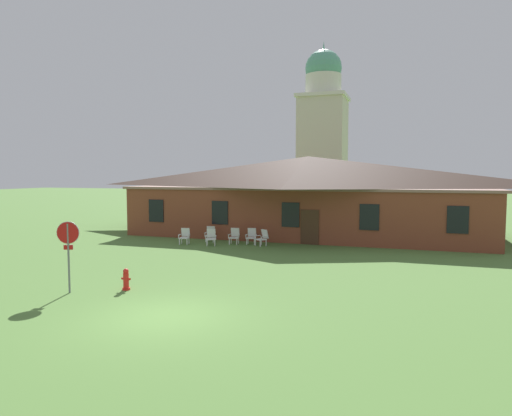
{
  "coord_description": "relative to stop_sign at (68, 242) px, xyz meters",
  "views": [
    {
      "loc": [
        6.77,
        -11.58,
        4.23
      ],
      "look_at": [
        -0.2,
        8.95,
        2.59
      ],
      "focal_mm": 31.7,
      "sensor_mm": 36.0,
      "label": 1
    }
  ],
  "objects": [
    {
      "name": "lawn_chair_left_end",
      "position": [
        0.3,
        11.46,
        -1.31
      ],
      "size": [
        0.78,
        0.83,
        0.96
      ],
      "color": "white",
      "rests_on": "ground"
    },
    {
      "name": "lawn_chair_by_porch",
      "position": [
        -1.41,
        11.4,
        -1.31
      ],
      "size": [
        0.72,
        0.76,
        0.96
      ],
      "color": "white",
      "rests_on": "ground"
    },
    {
      "name": "lawn_chair_middle",
      "position": [
        1.42,
        12.4,
        -1.31
      ],
      "size": [
        0.7,
        0.73,
        0.96
      ],
      "color": "silver",
      "rests_on": "ground"
    },
    {
      "name": "dome_tower",
      "position": [
        2.39,
        36.0,
        6.52
      ],
      "size": [
        5.18,
        5.18,
        18.3
      ],
      "color": "beige",
      "rests_on": "ground"
    },
    {
      "name": "brick_building",
      "position": [
        4.59,
        18.64,
        0.97
      ],
      "size": [
        24.16,
        10.4,
        5.47
      ],
      "color": "brown",
      "rests_on": "ground"
    },
    {
      "name": "lawn_chair_right_end",
      "position": [
        2.41,
        12.68,
        -1.31
      ],
      "size": [
        0.71,
        0.75,
        0.96
      ],
      "color": "white",
      "rests_on": "ground"
    },
    {
      "name": "lawn_chair_far_side",
      "position": [
        3.24,
        12.28,
        -1.31
      ],
      "size": [
        0.85,
        0.87,
        0.96
      ],
      "color": "white",
      "rests_on": "ground"
    },
    {
      "name": "stop_sign",
      "position": [
        0.0,
        0.0,
        0.0
      ],
      "size": [
        0.76,
        0.31,
        2.56
      ],
      "color": "slate",
      "rests_on": "ground"
    },
    {
      "name": "lawn_chair_near_door",
      "position": [
        -0.33,
        12.76,
        -1.31
      ],
      "size": [
        0.73,
        0.78,
        0.96
      ],
      "color": "silver",
      "rests_on": "ground"
    },
    {
      "name": "fire_hydrant",
      "position": [
        1.66,
        1.0,
        -1.44
      ],
      "size": [
        0.36,
        0.28,
        0.79
      ],
      "color": "red",
      "rests_on": "ground"
    },
    {
      "name": "ground_plane",
      "position": [
        4.59,
        -1.24,
        -1.81
      ],
      "size": [
        200.0,
        200.0,
        0.0
      ],
      "primitive_type": "plane",
      "color": "#517A38"
    }
  ]
}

